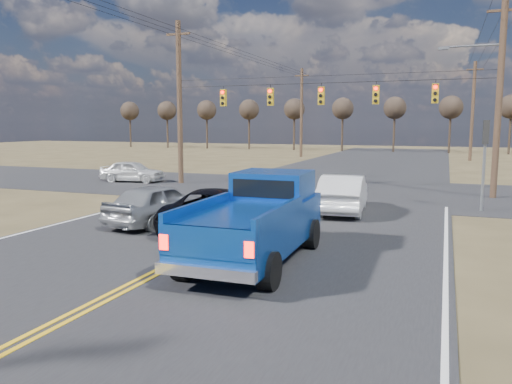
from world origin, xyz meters
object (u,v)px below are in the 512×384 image
(dgrey_car_queue, at_px, (280,187))
(cross_car_west, at_px, (132,171))
(black_suv, at_px, (218,209))
(white_car_queue, at_px, (343,193))
(silver_suv, at_px, (158,203))
(pickup_truck, at_px, (257,220))

(dgrey_car_queue, relative_size, cross_car_west, 1.16)
(cross_car_west, bearing_deg, black_suv, -141.90)
(white_car_queue, bearing_deg, silver_suv, 34.22)
(white_car_queue, bearing_deg, cross_car_west, -28.13)
(silver_suv, bearing_deg, dgrey_car_queue, -101.74)
(silver_suv, relative_size, white_car_queue, 0.92)
(silver_suv, xyz_separation_m, white_car_queue, (6.02, 4.94, 0.04))
(black_suv, xyz_separation_m, white_car_queue, (3.48, 5.11, 0.06))
(white_car_queue, height_order, cross_car_west, white_car_queue)
(pickup_truck, bearing_deg, white_car_queue, 83.93)
(pickup_truck, distance_m, silver_suv, 6.34)
(black_suv, xyz_separation_m, dgrey_car_queue, (0.00, 7.07, -0.06))
(silver_suv, height_order, white_car_queue, white_car_queue)
(pickup_truck, bearing_deg, dgrey_car_queue, 103.73)
(pickup_truck, height_order, silver_suv, pickup_truck)
(silver_suv, bearing_deg, black_suv, -175.33)
(black_suv, bearing_deg, silver_suv, -7.71)
(pickup_truck, distance_m, dgrey_car_queue, 10.73)
(pickup_truck, xyz_separation_m, silver_suv, (-5.29, 3.47, -0.36))
(silver_suv, xyz_separation_m, cross_car_west, (-8.97, 11.30, -0.08))
(white_car_queue, bearing_deg, pickup_truck, 79.89)
(silver_suv, relative_size, black_suv, 0.84)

